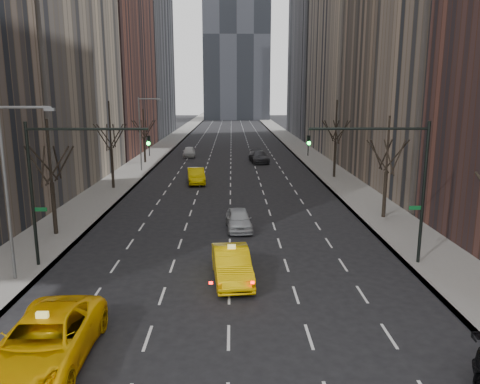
{
  "coord_description": "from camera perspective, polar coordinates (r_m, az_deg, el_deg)",
  "views": [
    {
      "loc": [
        0.16,
        -13.18,
        9.62
      ],
      "look_at": [
        0.66,
        15.74,
        3.5
      ],
      "focal_mm": 35.0,
      "sensor_mm": 36.0,
      "label": 1
    }
  ],
  "objects": [
    {
      "name": "tree_lw_d",
      "position": [
        66.58,
        -11.6,
        6.49
      ],
      "size": [
        3.36,
        3.5,
        7.36
      ],
      "color": "black",
      "rests_on": "ground"
    },
    {
      "name": "streetlight_far",
      "position": [
        59.34,
        -11.79,
        7.83
      ],
      "size": [
        2.83,
        0.22,
        9.0
      ],
      "color": "slate",
      "rests_on": "ground"
    },
    {
      "name": "streetlight_near",
      "position": [
        25.96,
        -26.06,
        1.86
      ],
      "size": [
        2.83,
        0.22,
        9.0
      ],
      "color": "slate",
      "rests_on": "ground"
    },
    {
      "name": "traffic_mast_left",
      "position": [
        27.14,
        -20.97,
        2.4
      ],
      "size": [
        6.69,
        0.39,
        8.0
      ],
      "color": "black",
      "rests_on": "ground"
    },
    {
      "name": "sidewalk_right",
      "position": [
        84.59,
        7.25,
        5.37
      ],
      "size": [
        4.5,
        320.0,
        0.15
      ],
      "primitive_type": "cube",
      "color": "slate",
      "rests_on": "ground"
    },
    {
      "name": "far_car_white",
      "position": [
        72.78,
        -6.22,
        4.9
      ],
      "size": [
        2.11,
        4.69,
        1.56
      ],
      "primitive_type": "imported",
      "rotation": [
        0.0,
        0.0,
        0.06
      ],
      "color": "silver",
      "rests_on": "ground"
    },
    {
      "name": "taxi_suv",
      "position": [
        18.88,
        -22.7,
        -16.47
      ],
      "size": [
        3.12,
        6.67,
        1.85
      ],
      "primitive_type": "imported",
      "rotation": [
        0.0,
        0.0,
        0.01
      ],
      "color": "#FFBF05",
      "rests_on": "ground"
    },
    {
      "name": "far_suv_grey",
      "position": [
        66.4,
        2.31,
        4.34
      ],
      "size": [
        2.99,
        5.98,
        1.67
      ],
      "primitive_type": "imported",
      "rotation": [
        0.0,
        0.0,
        0.12
      ],
      "color": "#313237",
      "rests_on": "ground"
    },
    {
      "name": "tree_rw_b",
      "position": [
        37.58,
        17.39,
        2.37
      ],
      "size": [
        3.36,
        3.5,
        7.82
      ],
      "color": "black",
      "rests_on": "ground"
    },
    {
      "name": "taxi_sedan",
      "position": [
        24.71,
        -1.02,
        -8.82
      ],
      "size": [
        2.35,
        5.38,
        1.72
      ],
      "primitive_type": "imported",
      "rotation": [
        0.0,
        0.0,
        0.1
      ],
      "color": "#F2BF05",
      "rests_on": "ground"
    },
    {
      "name": "bld_left_far",
      "position": [
        83.01,
        -17.18,
        20.02
      ],
      "size": [
        14.0,
        28.0,
        44.0
      ],
      "primitive_type": "cube",
      "color": "brown",
      "rests_on": "ground"
    },
    {
      "name": "tree_lw_b",
      "position": [
        33.98,
        -21.96,
        1.07
      ],
      "size": [
        3.36,
        3.5,
        7.82
      ],
      "color": "black",
      "rests_on": "ground"
    },
    {
      "name": "traffic_mast_right",
      "position": [
        27.03,
        18.36,
        2.55
      ],
      "size": [
        6.69,
        0.39,
        8.0
      ],
      "color": "black",
      "rests_on": "ground"
    },
    {
      "name": "tree_rw_c",
      "position": [
        54.76,
        11.55,
        5.86
      ],
      "size": [
        3.36,
        3.5,
        8.74
      ],
      "color": "black",
      "rests_on": "ground"
    },
    {
      "name": "sidewalk_left",
      "position": [
        84.64,
        -9.47,
        5.31
      ],
      "size": [
        4.5,
        320.0,
        0.15
      ],
      "primitive_type": "cube",
      "color": "slate",
      "rests_on": "ground"
    },
    {
      "name": "silver_sedan_ahead",
      "position": [
        33.66,
        -0.16,
        -3.33
      ],
      "size": [
        2.04,
        4.49,
        1.49
      ],
      "primitive_type": "imported",
      "rotation": [
        0.0,
        0.0,
        0.06
      ],
      "color": "#B0B4B9",
      "rests_on": "ground"
    },
    {
      "name": "bld_right_deep",
      "position": [
        111.95,
        10.77,
        21.72
      ],
      "size": [
        14.0,
        30.0,
        58.0
      ],
      "primitive_type": "cube",
      "color": "#5E5E63",
      "rests_on": "ground"
    },
    {
      "name": "far_taxi",
      "position": [
        51.02,
        -5.37,
        1.97
      ],
      "size": [
        2.38,
        5.2,
        1.65
      ],
      "primitive_type": "imported",
      "rotation": [
        0.0,
        0.0,
        0.13
      ],
      "color": "#DDBB04",
      "rests_on": "ground"
    },
    {
      "name": "tree_lw_c",
      "position": [
        49.04,
        -15.41,
        4.98
      ],
      "size": [
        3.36,
        3.5,
        8.74
      ],
      "color": "black",
      "rests_on": "ground"
    }
  ]
}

